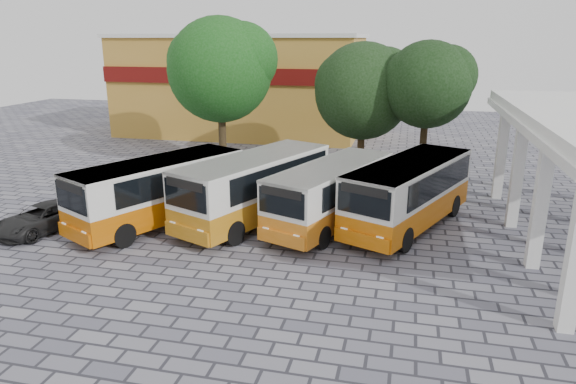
% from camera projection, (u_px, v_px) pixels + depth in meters
% --- Properties ---
extents(ground, '(90.00, 90.00, 0.00)m').
position_uv_depth(ground, '(310.00, 266.00, 18.67)').
color(ground, '#565563').
rests_on(ground, ground).
extents(shophouse_block, '(20.40, 10.40, 8.30)m').
position_uv_depth(shophouse_block, '(242.00, 84.00, 44.12)').
color(shophouse_block, '#AA7A29').
rests_on(shophouse_block, ground).
extents(bus_far_left, '(5.75, 8.62, 2.89)m').
position_uv_depth(bus_far_left, '(159.00, 188.00, 22.48)').
color(bus_far_left, '#AF4F00').
rests_on(bus_far_left, ground).
extents(bus_centre_left, '(5.53, 8.88, 2.99)m').
position_uv_depth(bus_centre_left, '(255.00, 184.00, 22.79)').
color(bus_centre_left, '#AB6A0F').
rests_on(bus_centre_left, ground).
extents(bus_centre_right, '(4.88, 8.17, 2.75)m').
position_uv_depth(bus_centre_right, '(331.00, 191.00, 22.29)').
color(bus_centre_right, '#C06712').
rests_on(bus_centre_right, ground).
extents(bus_far_right, '(5.54, 8.75, 2.94)m').
position_uv_depth(bus_far_right, '(409.00, 190.00, 22.08)').
color(bus_far_right, '#BA5802').
rests_on(bus_far_right, ground).
extents(tree_left, '(6.70, 6.38, 9.31)m').
position_uv_depth(tree_left, '(221.00, 66.00, 31.22)').
color(tree_left, '#40301B').
rests_on(tree_left, ground).
extents(tree_middle, '(6.07, 5.78, 7.82)m').
position_uv_depth(tree_middle, '(364.00, 88.00, 30.58)').
color(tree_middle, '#422E18').
rests_on(tree_middle, ground).
extents(tree_right, '(5.07, 4.83, 7.92)m').
position_uv_depth(tree_right, '(429.00, 82.00, 28.30)').
color(tree_right, '#2D2212').
rests_on(tree_right, ground).
extents(parked_car, '(2.92, 4.51, 1.16)m').
position_uv_depth(parked_car, '(42.00, 218.00, 21.97)').
color(parked_car, black).
rests_on(parked_car, ground).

